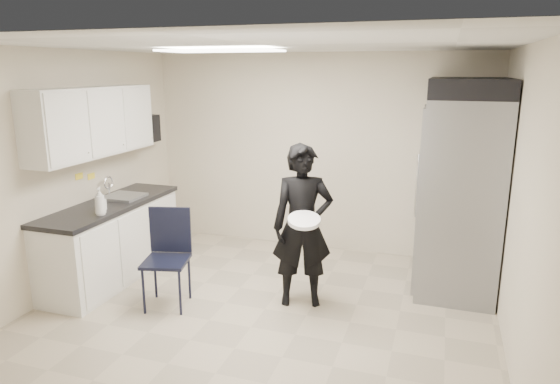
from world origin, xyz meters
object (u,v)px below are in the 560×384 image
(lower_counter, at_px, (113,243))
(commercial_fridge, at_px, (460,194))
(folding_chair, at_px, (166,261))
(man_tuxedo, at_px, (303,226))

(lower_counter, distance_m, commercial_fridge, 3.98)
(lower_counter, distance_m, folding_chair, 1.07)
(man_tuxedo, bearing_deg, commercial_fridge, 14.71)
(lower_counter, xyz_separation_m, folding_chair, (0.97, -0.44, 0.06))
(lower_counter, relative_size, commercial_fridge, 0.90)
(folding_chair, relative_size, man_tuxedo, 0.58)
(lower_counter, relative_size, man_tuxedo, 1.13)
(folding_chair, bearing_deg, man_tuxedo, 7.67)
(man_tuxedo, bearing_deg, lower_counter, 162.93)
(commercial_fridge, bearing_deg, lower_counter, -164.12)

